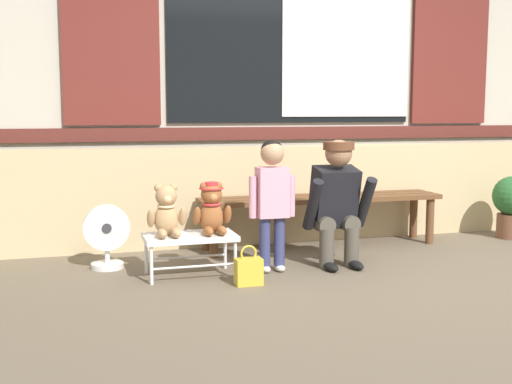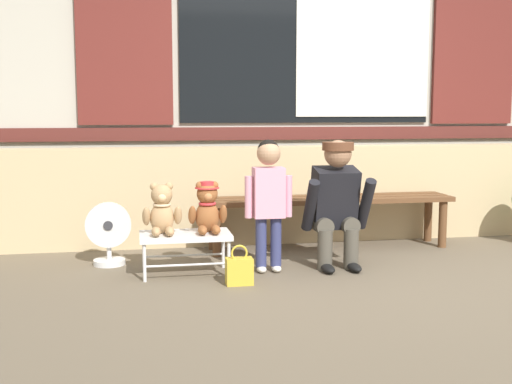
% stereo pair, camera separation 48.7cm
% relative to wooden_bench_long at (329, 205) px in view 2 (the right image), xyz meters
% --- Properties ---
extents(ground_plane, '(60.00, 60.00, 0.00)m').
position_rel_wooden_bench_long_xyz_m(ground_plane, '(0.01, -1.06, -0.37)').
color(ground_plane, brown).
extents(brick_low_wall, '(7.60, 0.25, 0.85)m').
position_rel_wooden_bench_long_xyz_m(brick_low_wall, '(0.01, 0.37, 0.05)').
color(brick_low_wall, tan).
rests_on(brick_low_wall, ground).
extents(shop_facade, '(7.76, 0.26, 3.64)m').
position_rel_wooden_bench_long_xyz_m(shop_facade, '(0.01, 0.88, 1.45)').
color(shop_facade, '#B7B2A3').
rests_on(shop_facade, ground).
extents(wooden_bench_long, '(2.10, 0.40, 0.44)m').
position_rel_wooden_bench_long_xyz_m(wooden_bench_long, '(0.00, 0.00, 0.00)').
color(wooden_bench_long, brown).
rests_on(wooden_bench_long, ground).
extents(small_display_bench, '(0.64, 0.36, 0.30)m').
position_rel_wooden_bench_long_xyz_m(small_display_bench, '(-1.26, -0.67, -0.11)').
color(small_display_bench, silver).
rests_on(small_display_bench, ground).
extents(teddy_bear_plain, '(0.28, 0.26, 0.36)m').
position_rel_wooden_bench_long_xyz_m(teddy_bear_plain, '(-1.42, -0.67, 0.09)').
color(teddy_bear_plain, tan).
rests_on(teddy_bear_plain, small_display_bench).
extents(teddy_bear_with_hat, '(0.28, 0.27, 0.36)m').
position_rel_wooden_bench_long_xyz_m(teddy_bear_with_hat, '(-1.10, -0.67, 0.10)').
color(teddy_bear_with_hat, '#93562D').
rests_on(teddy_bear_with_hat, small_display_bench).
extents(child_standing, '(0.35, 0.18, 0.96)m').
position_rel_wooden_bench_long_xyz_m(child_standing, '(-0.66, -0.70, 0.22)').
color(child_standing, navy).
rests_on(child_standing, ground).
extents(adult_crouching, '(0.50, 0.49, 0.95)m').
position_rel_wooden_bench_long_xyz_m(adult_crouching, '(-0.14, -0.64, 0.11)').
color(adult_crouching, '#4C473D').
rests_on(adult_crouching, ground).
extents(handbag_on_ground, '(0.18, 0.11, 0.27)m').
position_rel_wooden_bench_long_xyz_m(handbag_on_ground, '(-0.92, -1.01, -0.28)').
color(handbag_on_ground, gold).
rests_on(handbag_on_ground, ground).
extents(floor_fan, '(0.34, 0.24, 0.48)m').
position_rel_wooden_bench_long_xyz_m(floor_fan, '(-1.81, -0.28, -0.13)').
color(floor_fan, silver).
rests_on(floor_fan, ground).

